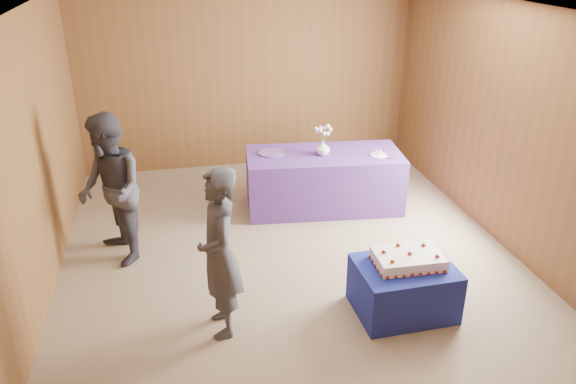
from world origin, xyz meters
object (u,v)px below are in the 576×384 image
object	(u,v)px
guest_left	(220,254)
cake_table	(403,288)
guest_right	(111,191)
sheet_cake	(408,259)
serving_table	(324,180)
vase	(323,148)

from	to	relation	value
guest_left	cake_table	bearing A→B (deg)	84.05
guest_left	guest_right	bearing A→B (deg)	-148.66
sheet_cake	guest_left	world-z (taller)	guest_left
serving_table	guest_right	xyz separation A→B (m)	(-2.59, -0.82, 0.46)
cake_table	guest_right	distance (m)	3.20
cake_table	guest_left	bearing A→B (deg)	175.32
serving_table	cake_table	bearing A→B (deg)	-80.85
vase	guest_left	xyz separation A→B (m)	(-1.55, -2.26, -0.05)
serving_table	sheet_cake	size ratio (longest dim) A/B	2.99
sheet_cake	guest_right	world-z (taller)	guest_right
sheet_cake	guest_left	xyz separation A→B (m)	(-1.75, 0.07, 0.24)
cake_table	sheet_cake	xyz separation A→B (m)	(0.03, 0.03, 0.31)
serving_table	vase	size ratio (longest dim) A/B	10.61
serving_table	vase	xyz separation A→B (m)	(-0.03, -0.03, 0.47)
vase	guest_right	bearing A→B (deg)	-162.94
vase	guest_right	size ratio (longest dim) A/B	0.11
cake_table	serving_table	xyz separation A→B (m)	(-0.13, 2.39, 0.12)
cake_table	serving_table	world-z (taller)	serving_table
sheet_cake	guest_left	size ratio (longest dim) A/B	0.42
vase	guest_right	xyz separation A→B (m)	(-2.56, -0.78, -0.01)
sheet_cake	guest_right	bearing A→B (deg)	152.28
serving_table	sheet_cake	distance (m)	2.37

